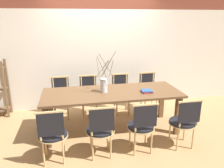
{
  "coord_description": "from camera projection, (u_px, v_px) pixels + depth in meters",
  "views": [
    {
      "loc": [
        -0.72,
        -3.66,
        2.04
      ],
      "look_at": [
        0.0,
        0.0,
        0.91
      ],
      "focal_mm": 35.0,
      "sensor_mm": 36.0,
      "label": 1
    }
  ],
  "objects": [
    {
      "name": "wall_rear",
      "position": [
        101.0,
        38.0,
        4.94
      ],
      "size": [
        12.0,
        0.06,
        3.2
      ],
      "color": "beige",
      "rests_on": "ground_plane"
    },
    {
      "name": "chair_far_center",
      "position": [
        121.0,
        92.0,
        4.83
      ],
      "size": [
        0.44,
        0.44,
        0.86
      ],
      "rotation": [
        0.0,
        0.0,
        3.14
      ],
      "color": "black",
      "rests_on": "ground_plane"
    },
    {
      "name": "vase_centerpiece",
      "position": [
        104.0,
        84.0,
        3.9
      ],
      "size": [
        0.34,
        0.4,
        0.74
      ],
      "color": "silver",
      "rests_on": "dining_table"
    },
    {
      "name": "chair_near_right",
      "position": [
        184.0,
        121.0,
        3.48
      ],
      "size": [
        0.44,
        0.44,
        0.86
      ],
      "color": "black",
      "rests_on": "ground_plane"
    },
    {
      "name": "chair_far_leftend",
      "position": [
        61.0,
        96.0,
        4.59
      ],
      "size": [
        0.44,
        0.44,
        0.86
      ],
      "rotation": [
        0.0,
        0.0,
        3.14
      ],
      "color": "black",
      "rests_on": "ground_plane"
    },
    {
      "name": "chair_near_left",
      "position": [
        101.0,
        129.0,
        3.23
      ],
      "size": [
        0.44,
        0.44,
        0.86
      ],
      "color": "black",
      "rests_on": "ground_plane"
    },
    {
      "name": "dining_table",
      "position": [
        112.0,
        97.0,
        3.97
      ],
      "size": [
        2.48,
        0.94,
        0.76
      ],
      "color": "brown",
      "rests_on": "ground_plane"
    },
    {
      "name": "book_stack",
      "position": [
        147.0,
        91.0,
        3.92
      ],
      "size": [
        0.21,
        0.2,
        0.04
      ],
      "color": "maroon",
      "rests_on": "dining_table"
    },
    {
      "name": "chair_near_leftend",
      "position": [
        52.0,
        133.0,
        3.1
      ],
      "size": [
        0.44,
        0.44,
        0.86
      ],
      "color": "black",
      "rests_on": "ground_plane"
    },
    {
      "name": "chair_far_left",
      "position": [
        89.0,
        94.0,
        4.7
      ],
      "size": [
        0.44,
        0.44,
        0.86
      ],
      "rotation": [
        0.0,
        0.0,
        3.14
      ],
      "color": "black",
      "rests_on": "ground_plane"
    },
    {
      "name": "chair_near_center",
      "position": [
        142.0,
        125.0,
        3.35
      ],
      "size": [
        0.44,
        0.44,
        0.86
      ],
      "color": "black",
      "rests_on": "ground_plane"
    },
    {
      "name": "chair_far_right",
      "position": [
        149.0,
        90.0,
        4.95
      ],
      "size": [
        0.44,
        0.44,
        0.86
      ],
      "rotation": [
        0.0,
        0.0,
        3.14
      ],
      "color": "black",
      "rests_on": "ground_plane"
    },
    {
      "name": "ground_plane",
      "position": [
        112.0,
        130.0,
        4.16
      ],
      "size": [
        16.0,
        16.0,
        0.0
      ],
      "primitive_type": "plane",
      "color": "#A87F51"
    }
  ]
}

